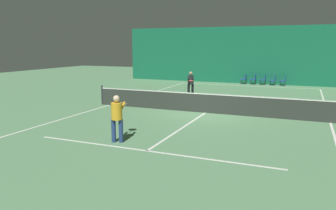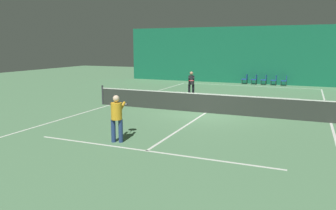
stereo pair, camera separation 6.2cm
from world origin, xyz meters
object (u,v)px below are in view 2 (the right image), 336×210
player_near (117,115)px  courtside_chair_3 (275,80)px  tennis_net (206,103)px  player_far (191,82)px  courtside_chair_0 (245,78)px  courtside_chair_1 (255,79)px  courtside_chair_2 (265,79)px  courtside_chair_4 (285,80)px

player_near → courtside_chair_3: bearing=-27.1°
tennis_net → player_far: player_far is taller
player_far → courtside_chair_3: player_far is taller
player_far → courtside_chair_0: bearing=147.9°
courtside_chair_1 → courtside_chair_3: same height
player_near → courtside_chair_0: (0.95, 19.02, -0.45)m
tennis_net → courtside_chair_2: tennis_net is taller
courtside_chair_1 → courtside_chair_3: (1.59, 0.00, 0.00)m
courtside_chair_1 → courtside_chair_2: (0.80, 0.00, 0.00)m
player_near → player_far: 10.55m
player_near → courtside_chair_1: (1.75, 19.02, -0.45)m
courtside_chair_0 → courtside_chair_4: size_ratio=1.00×
player_near → courtside_chair_4: size_ratio=1.91×
courtside_chair_1 → courtside_chair_3: bearing=90.0°
player_far → courtside_chair_0: size_ratio=1.92×
courtside_chair_0 → courtside_chair_4: bearing=90.0°
player_far → courtside_chair_1: (2.74, 8.52, -0.46)m
courtside_chair_2 → player_far: bearing=-22.5°
player_near → courtside_chair_4: 19.48m
tennis_net → player_far: size_ratio=7.43×
courtside_chair_1 → player_near: bearing=-5.3°
tennis_net → player_far: 5.19m
courtside_chair_2 → tennis_net: bearing=-5.2°
courtside_chair_3 → courtside_chair_1: bearing=-90.0°
courtside_chair_4 → courtside_chair_0: bearing=-90.0°
courtside_chair_0 → tennis_net: bearing=1.8°
courtside_chair_3 → courtside_chair_4: (0.80, 0.00, 0.00)m
courtside_chair_4 → player_far: bearing=-31.0°
tennis_net → player_near: bearing=-103.0°
courtside_chair_4 → courtside_chair_2: bearing=-90.0°
tennis_net → courtside_chair_3: (1.99, 13.13, -0.03)m
tennis_net → courtside_chair_4: (2.78, 13.13, -0.03)m
courtside_chair_2 → courtside_chair_4: same height
courtside_chair_3 → courtside_chair_2: bearing=-90.0°
player_far → courtside_chair_4: (5.13, 8.52, -0.46)m
tennis_net → courtside_chair_3: bearing=81.4°
courtside_chair_0 → courtside_chair_1: (0.80, 0.00, 0.00)m
player_far → courtside_chair_2: 9.23m
courtside_chair_2 → courtside_chair_3: same height
tennis_net → courtside_chair_0: bearing=91.8°
courtside_chair_0 → courtside_chair_2: size_ratio=1.00×
courtside_chair_1 → courtside_chair_3: size_ratio=1.00×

